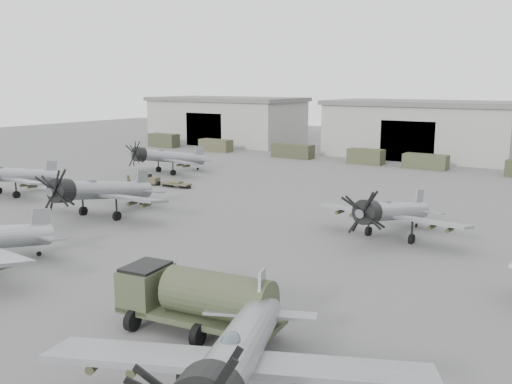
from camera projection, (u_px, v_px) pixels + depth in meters
ground at (128, 255)px, 38.65m from camera, size 220.00×220.00×0.00m
hangar_left at (226, 120)px, 109.13m from camera, size 29.00×14.80×8.70m
hangar_center at (422, 129)px, 88.31m from camera, size 29.00×14.80×8.70m
support_truck_0 at (164, 140)px, 102.82m from camera, size 5.82×2.20×2.39m
support_truck_1 at (216, 145)px, 96.35m from camera, size 5.85×2.20×2.01m
support_truck_2 at (293, 151)px, 88.09m from camera, size 6.66×2.20×2.11m
support_truck_3 at (366, 156)px, 81.46m from camera, size 5.09×2.20×2.13m
support_truck_4 at (426, 162)px, 76.75m from camera, size 5.87×2.20×1.98m
aircraft_near_2 at (235, 358)px, 19.04m from camera, size 13.09×11.88×5.37m
aircraft_mid_0 at (5, 175)px, 58.20m from camera, size 11.88×10.69×4.74m
aircraft_mid_1 at (97, 191)px, 48.66m from camera, size 13.04×11.73×5.20m
aircraft_mid_2 at (390, 212)px, 41.95m from camera, size 11.65×10.48×4.64m
aircraft_far_0 at (164, 157)px, 72.49m from camera, size 11.94×10.75×4.77m
fuel_tanker at (197, 296)px, 26.44m from camera, size 8.14×4.37×3.03m
tug_trailer at (161, 182)px, 64.35m from camera, size 6.05×1.64×1.20m
ground_crew at (129, 183)px, 60.86m from camera, size 0.55×0.73×1.81m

